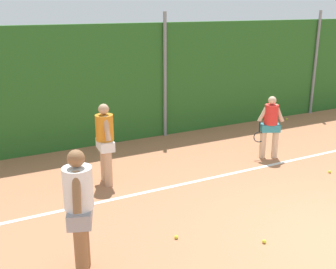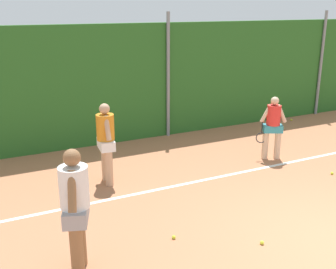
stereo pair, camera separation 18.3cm
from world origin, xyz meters
name	(u,v)px [view 1 (the left image)]	position (x,y,z in m)	size (l,w,h in m)	color
ground_plane	(266,195)	(0.00, 2.02, 0.00)	(31.86, 31.86, 0.00)	#B2704C
hedge_fence_backdrop	(162,80)	(0.00, 6.85, 1.66)	(20.71, 0.25, 3.31)	#286023
fence_post_center	(165,76)	(0.00, 6.68, 1.81)	(0.10, 0.10, 3.62)	gray
fence_post_right	(315,63)	(5.97, 6.68, 1.81)	(0.10, 0.10, 3.62)	gray
court_baseline_paint	(230,174)	(0.00, 3.30, 0.00)	(15.13, 0.10, 0.01)	white
player_foreground_near	(79,207)	(-4.11, 1.23, 1.08)	(0.50, 0.84, 1.93)	#8C603D
player_midcourt	(270,124)	(1.52, 3.77, 0.90)	(0.72, 0.46, 1.62)	beige
player_backcourt_far	(105,140)	(-2.73, 4.16, 1.01)	(0.39, 0.75, 1.80)	tan
tennis_ball_2	(264,241)	(-1.22, 0.63, 0.03)	(0.07, 0.07, 0.07)	#CCDB33
tennis_ball_3	(330,172)	(2.11, 2.28, 0.03)	(0.07, 0.07, 0.07)	#CCDB33
tennis_ball_5	(176,237)	(-2.46, 1.42, 0.03)	(0.07, 0.07, 0.07)	#CCDB33
tennis_ball_6	(287,119)	(4.53, 6.32, 0.03)	(0.07, 0.07, 0.07)	#CCDB33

